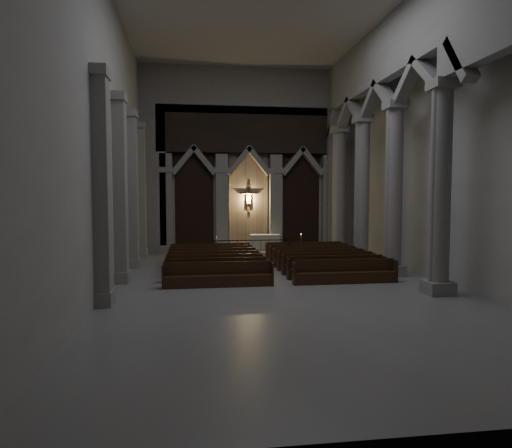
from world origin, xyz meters
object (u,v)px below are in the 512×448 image
(candle_stand_left, at_px, (217,252))
(worshipper, at_px, (289,251))
(altar, at_px, (265,242))
(pews, at_px, (269,264))
(altar_rail, at_px, (253,245))
(candle_stand_right, at_px, (301,248))

(candle_stand_left, height_order, worshipper, candle_stand_left)
(candle_stand_left, bearing_deg, altar, 32.44)
(worshipper, bearing_deg, candle_stand_left, 169.90)
(candle_stand_left, bearing_deg, pews, -66.41)
(altar, height_order, pews, altar)
(altar_rail, bearing_deg, altar, 56.43)
(worshipper, bearing_deg, candle_stand_right, 83.38)
(altar, xyz_separation_m, altar_rail, (-1.00, -1.51, -0.00))
(candle_stand_right, xyz_separation_m, worshipper, (-1.45, -3.10, 0.22))
(worshipper, bearing_deg, altar_rail, 139.95)
(candle_stand_right, relative_size, worshipper, 1.13)
(altar, relative_size, pews, 0.20)
(altar, relative_size, candle_stand_left, 1.62)
(candle_stand_right, bearing_deg, altar, 151.58)
(candle_stand_right, bearing_deg, pews, -116.84)
(pews, bearing_deg, candle_stand_left, 113.59)
(candle_stand_left, relative_size, pews, 0.12)
(candle_stand_left, xyz_separation_m, pews, (2.30, -5.27, 0.00))
(candle_stand_left, xyz_separation_m, worshipper, (3.99, -2.16, 0.23))
(altar, distance_m, pews, 7.44)
(altar_rail, distance_m, candle_stand_right, 3.17)
(worshipper, bearing_deg, pews, -100.29)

